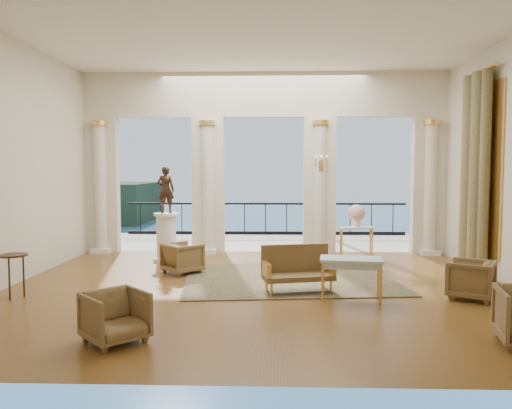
{
  "coord_description": "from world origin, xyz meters",
  "views": [
    {
      "loc": [
        0.22,
        -8.69,
        2.1
      ],
      "look_at": [
        -0.09,
        0.6,
        1.45
      ],
      "focal_mm": 35.0,
      "sensor_mm": 36.0,
      "label": 1
    }
  ],
  "objects_px": {
    "settee": "(297,269)",
    "game_table": "(351,262)",
    "armchair_d": "(183,256)",
    "console_table": "(356,232)",
    "pedestal": "(166,238)",
    "side_table": "(14,261)",
    "armchair_c": "(471,278)",
    "statue": "(166,190)",
    "armchair_a": "(115,314)"
  },
  "relations": [
    {
      "from": "settee",
      "to": "game_table",
      "type": "distance_m",
      "value": 1.02
    },
    {
      "from": "armchair_d",
      "to": "console_table",
      "type": "xyz_separation_m",
      "value": [
        3.8,
        1.78,
        0.28
      ]
    },
    {
      "from": "pedestal",
      "to": "side_table",
      "type": "relative_size",
      "value": 1.53
    },
    {
      "from": "console_table",
      "to": "pedestal",
      "type": "bearing_deg",
      "value": 176.67
    },
    {
      "from": "game_table",
      "to": "pedestal",
      "type": "xyz_separation_m",
      "value": [
        -3.7,
        3.26,
        -0.07
      ]
    },
    {
      "from": "pedestal",
      "to": "side_table",
      "type": "height_order",
      "value": "pedestal"
    },
    {
      "from": "armchair_c",
      "to": "game_table",
      "type": "distance_m",
      "value": 1.97
    },
    {
      "from": "console_table",
      "to": "side_table",
      "type": "distance_m",
      "value": 7.29
    },
    {
      "from": "game_table",
      "to": "statue",
      "type": "relative_size",
      "value": 0.98
    },
    {
      "from": "armchair_c",
      "to": "side_table",
      "type": "height_order",
      "value": "side_table"
    },
    {
      "from": "armchair_d",
      "to": "statue",
      "type": "height_order",
      "value": "statue"
    },
    {
      "from": "statue",
      "to": "console_table",
      "type": "distance_m",
      "value": 4.55
    },
    {
      "from": "settee",
      "to": "pedestal",
      "type": "distance_m",
      "value": 3.96
    },
    {
      "from": "game_table",
      "to": "side_table",
      "type": "distance_m",
      "value": 5.49
    },
    {
      "from": "game_table",
      "to": "statue",
      "type": "height_order",
      "value": "statue"
    },
    {
      "from": "armchair_d",
      "to": "armchair_a",
      "type": "bearing_deg",
      "value": 135.2
    },
    {
      "from": "settee",
      "to": "game_table",
      "type": "relative_size",
      "value": 1.23
    },
    {
      "from": "armchair_a",
      "to": "console_table",
      "type": "height_order",
      "value": "console_table"
    },
    {
      "from": "armchair_c",
      "to": "game_table",
      "type": "xyz_separation_m",
      "value": [
        -1.95,
        -0.11,
        0.26
      ]
    },
    {
      "from": "game_table",
      "to": "side_table",
      "type": "relative_size",
      "value": 1.45
    },
    {
      "from": "game_table",
      "to": "statue",
      "type": "distance_m",
      "value": 5.04
    },
    {
      "from": "settee",
      "to": "statue",
      "type": "height_order",
      "value": "statue"
    },
    {
      "from": "armchair_c",
      "to": "settee",
      "type": "xyz_separation_m",
      "value": [
        -2.8,
        0.41,
        0.05
      ]
    },
    {
      "from": "armchair_a",
      "to": "statue",
      "type": "xyz_separation_m",
      "value": [
        -0.52,
        5.37,
        1.3
      ]
    },
    {
      "from": "armchair_c",
      "to": "armchair_d",
      "type": "relative_size",
      "value": 1.02
    },
    {
      "from": "armchair_c",
      "to": "game_table",
      "type": "height_order",
      "value": "armchair_c"
    },
    {
      "from": "pedestal",
      "to": "console_table",
      "type": "xyz_separation_m",
      "value": [
        4.41,
        0.48,
        0.09
      ]
    },
    {
      "from": "armchair_a",
      "to": "statue",
      "type": "bearing_deg",
      "value": 51.37
    },
    {
      "from": "pedestal",
      "to": "settee",
      "type": "bearing_deg",
      "value": -43.8
    },
    {
      "from": "armchair_a",
      "to": "pedestal",
      "type": "height_order",
      "value": "pedestal"
    },
    {
      "from": "armchair_c",
      "to": "statue",
      "type": "distance_m",
      "value": 6.6
    },
    {
      "from": "console_table",
      "to": "side_table",
      "type": "relative_size",
      "value": 1.15
    },
    {
      "from": "game_table",
      "to": "side_table",
      "type": "height_order",
      "value": "side_table"
    },
    {
      "from": "game_table",
      "to": "pedestal",
      "type": "height_order",
      "value": "pedestal"
    },
    {
      "from": "statue",
      "to": "armchair_d",
      "type": "bearing_deg",
      "value": 117.06
    },
    {
      "from": "settee",
      "to": "pedestal",
      "type": "bearing_deg",
      "value": 123.4
    },
    {
      "from": "settee",
      "to": "game_table",
      "type": "xyz_separation_m",
      "value": [
        0.85,
        -0.52,
        0.21
      ]
    },
    {
      "from": "armchair_c",
      "to": "statue",
      "type": "bearing_deg",
      "value": -88.57
    },
    {
      "from": "settee",
      "to": "pedestal",
      "type": "xyz_separation_m",
      "value": [
        -2.86,
        2.74,
        0.14
      ]
    },
    {
      "from": "statue",
      "to": "side_table",
      "type": "xyz_separation_m",
      "value": [
        -1.79,
        -3.36,
        -1.02
      ]
    },
    {
      "from": "pedestal",
      "to": "statue",
      "type": "height_order",
      "value": "statue"
    },
    {
      "from": "settee",
      "to": "side_table",
      "type": "height_order",
      "value": "settee"
    },
    {
      "from": "console_table",
      "to": "armchair_a",
      "type": "bearing_deg",
      "value": -133.18
    },
    {
      "from": "armchair_a",
      "to": "armchair_c",
      "type": "bearing_deg",
      "value": -20.81
    },
    {
      "from": "side_table",
      "to": "statue",
      "type": "bearing_deg",
      "value": 61.97
    },
    {
      "from": "settee",
      "to": "console_table",
      "type": "height_order",
      "value": "settee"
    },
    {
      "from": "armchair_d",
      "to": "console_table",
      "type": "relative_size",
      "value": 0.82
    },
    {
      "from": "armchair_d",
      "to": "statue",
      "type": "relative_size",
      "value": 0.64
    },
    {
      "from": "armchair_d",
      "to": "game_table",
      "type": "relative_size",
      "value": 0.66
    },
    {
      "from": "armchair_d",
      "to": "settee",
      "type": "bearing_deg",
      "value": -166.16
    }
  ]
}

